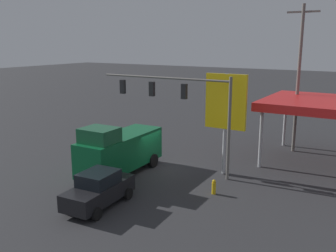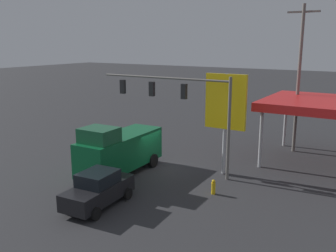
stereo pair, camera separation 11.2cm
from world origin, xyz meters
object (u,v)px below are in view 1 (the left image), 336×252
object	(u,v)px
delivery_truck	(119,150)
sedan_far	(99,189)
traffic_signal_assembly	(177,98)
fire_hydrant	(214,187)
price_sign	(226,105)
utility_pole	(298,77)

from	to	relation	value
delivery_truck	sedan_far	xyz separation A→B (m)	(-2.13, 4.44, -0.74)
traffic_signal_assembly	fire_hydrant	bearing A→B (deg)	146.72
delivery_truck	fire_hydrant	bearing A→B (deg)	90.68
price_sign	fire_hydrant	bearing A→B (deg)	104.24
delivery_truck	sedan_far	size ratio (longest dim) A/B	1.52
price_sign	fire_hydrant	distance (m)	5.63
delivery_truck	sedan_far	bearing A→B (deg)	24.17
traffic_signal_assembly	delivery_truck	bearing A→B (deg)	46.91
utility_pole	sedan_far	bearing A→B (deg)	68.10
price_sign	delivery_truck	world-z (taller)	price_sign
traffic_signal_assembly	utility_pole	xyz separation A→B (m)	(-5.89, -8.77, 1.04)
fire_hydrant	traffic_signal_assembly	bearing A→B (deg)	-33.28
traffic_signal_assembly	delivery_truck	size ratio (longest dim) A/B	1.45
utility_pole	sedan_far	distance (m)	18.09
sedan_far	traffic_signal_assembly	bearing A→B (deg)	171.52
traffic_signal_assembly	sedan_far	xyz separation A→B (m)	(0.59, 7.34, -4.05)
price_sign	sedan_far	xyz separation A→B (m)	(3.72, 8.27, -3.74)
traffic_signal_assembly	fire_hydrant	distance (m)	6.65
traffic_signal_assembly	price_sign	xyz separation A→B (m)	(-3.13, -0.93, -0.31)
price_sign	delivery_truck	distance (m)	7.61
fire_hydrant	sedan_far	bearing A→B (deg)	45.36
traffic_signal_assembly	sedan_far	bearing A→B (deg)	85.41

